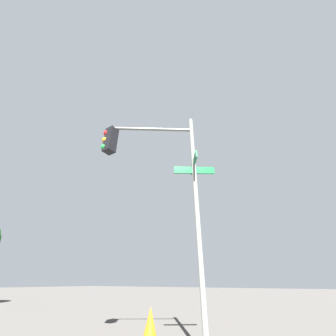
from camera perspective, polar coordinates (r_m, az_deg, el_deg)
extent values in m
cylinder|color=slate|center=(5.17, 8.03, -10.87)|extent=(0.12, 0.12, 5.67)
cylinder|color=slate|center=(6.31, -4.43, 10.72)|extent=(2.00, 1.43, 0.09)
cube|color=black|center=(6.20, -15.72, 7.42)|extent=(0.28, 0.28, 0.80)
sphere|color=red|center=(6.39, -16.75, 9.21)|extent=(0.18, 0.18, 0.18)
sphere|color=orange|center=(6.24, -17.07, 7.40)|extent=(0.18, 0.18, 0.18)
sphere|color=green|center=(6.10, -17.41, 5.51)|extent=(0.18, 0.18, 0.18)
cube|color=#0F5128|center=(5.58, 7.30, -0.63)|extent=(0.93, 0.66, 0.20)
cube|color=#0F5128|center=(5.69, 7.16, 1.32)|extent=(0.60, 0.84, 0.20)
cone|color=orange|center=(6.53, -4.96, -37.04)|extent=(0.36, 0.36, 0.67)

